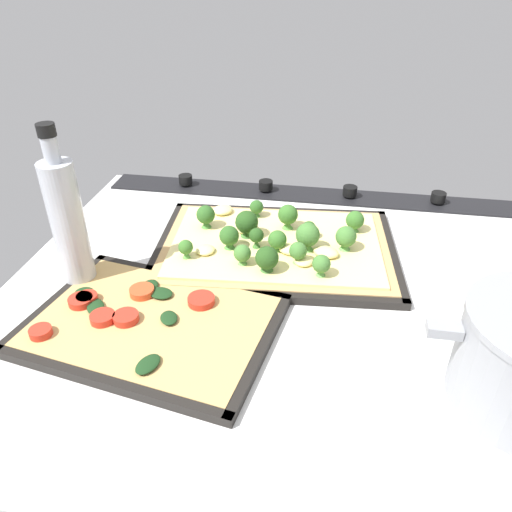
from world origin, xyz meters
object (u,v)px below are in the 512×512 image
object	(u,v)px
oil_bottle	(68,223)
broccoli_pizza	(276,242)
baking_tray_front	(275,250)
veggie_pizza_back	(147,320)
baking_tray_back	(152,326)

from	to	relation	value
oil_bottle	broccoli_pizza	bearing A→B (deg)	-154.19
baking_tray_front	veggie_pizza_back	distance (cm)	25.57
veggie_pizza_back	baking_tray_front	bearing A→B (deg)	-123.76
baking_tray_front	oil_bottle	bearing A→B (deg)	26.26
baking_tray_back	broccoli_pizza	bearing A→B (deg)	-122.52
broccoli_pizza	veggie_pizza_back	world-z (taller)	broccoli_pizza
baking_tray_front	baking_tray_back	bearing A→B (deg)	57.83
baking_tray_front	baking_tray_back	size ratio (longest dim) A/B	1.17
broccoli_pizza	veggie_pizza_back	bearing A→B (deg)	55.87
broccoli_pizza	baking_tray_back	distance (cm)	25.22
broccoli_pizza	veggie_pizza_back	xyz separation A→B (cm)	(14.23, 20.99, -0.92)
baking_tray_front	oil_bottle	size ratio (longest dim) A/B	1.69
broccoli_pizza	oil_bottle	bearing A→B (deg)	25.81
baking_tray_front	veggie_pizza_back	bearing A→B (deg)	56.24
baking_tray_back	veggie_pizza_back	distance (cm)	1.03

